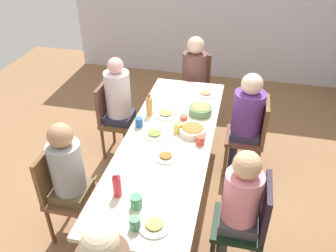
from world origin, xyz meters
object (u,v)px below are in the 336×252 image
Objects in this scene: cup_0 at (136,202)px; cup_4 at (139,122)px; person_5 at (247,115)px; person_2 at (69,174)px; bowl_0 at (193,130)px; cup_2 at (200,140)px; bottle_0 at (117,185)px; plate_4 at (166,114)px; plate_2 at (206,93)px; chair_2 at (63,189)px; cup_3 at (178,127)px; chair_0 at (249,221)px; chair_5 at (253,133)px; cup_1 at (184,120)px; person_0 at (240,202)px; person_1 at (194,72)px; dining_table at (168,146)px; person_3 at (119,101)px; chair_3 at (113,116)px; cup_5 at (135,223)px; plate_3 at (166,156)px; chair_1 at (195,84)px; plate_1 at (154,225)px; bowl_1 at (200,110)px; plate_0 at (155,134)px.

cup_0 and cup_4 have the same top height.
person_2 is at bearing -48.31° from person_5.
cup_2 is (0.15, 0.10, 0.00)m from bowl_0.
plate_4 is at bearing 175.61° from bottle_0.
bowl_0 is at bearing -1.18° from plate_2.
chair_2 is 4.01× the size of plate_2.
chair_0 is at bearing 43.23° from cup_3.
chair_5 is 0.76× the size of person_5.
bowl_0 is (0.80, -0.02, 0.03)m from plate_2.
bowl_0 is 2.27× the size of cup_2.
plate_2 is at bearing 168.76° from cup_1.
person_0 is 1.64m from plate_2.
person_0 is 0.98× the size of person_1.
chair_2 reaches higher than cup_1.
cup_2 is (-0.62, -0.49, 0.26)m from chair_0.
cup_1 is at bearing 162.64° from dining_table.
plate_2 is at bearing 145.67° from cup_4.
person_1 is 1.40m from bowl_0.
cup_3 is at bearing 163.60° from bottle_0.
person_3 is at bearing -121.91° from cup_2.
chair_2 is at bearing -43.90° from cup_1.
chair_3 is 1.88m from cup_5.
person_2 is 0.82m from plate_3.
cup_0 is at bearing -6.37° from cup_1.
plate_4 is at bearing -167.05° from plate_3.
cup_5 is (1.68, 0.71, 0.06)m from person_3.
person_1 is 10.25× the size of cup_3.
chair_1 reaches higher than cup_0.
cup_3 is at bearing 176.72° from plate_3.
bowl_0 is 0.18m from cup_1.
chair_1 reaches higher than plate_4.
chair_1 is 2.70m from cup_5.
bottle_0 is (2.41, -0.21, 0.33)m from chair_1.
plate_3 is (-0.35, 0.83, 0.24)m from chair_2.
person_1 is 1.15m from person_5.
dining_table is 1.01m from chair_5.
cup_3 reaches higher than bowl_0.
plate_1 is 0.43m from bottle_0.
chair_5 reaches higher than cup_3.
person_2 is at bearing -40.75° from cup_1.
bowl_1 and cup_0 have the same top height.
plate_0 is 1.07× the size of bottle_0.
person_5 reaches higher than cup_3.
person_1 is 0.62m from plate_2.
chair_2 is 0.73× the size of person_3.
cup_2 is (-0.62, 1.00, 0.06)m from person_2.
plate_4 is at bearing -135.20° from cup_2.
person_5 reaches higher than chair_5.
plate_3 is at bearing 39.65° from person_3.
cup_5 is (0.44, -0.68, 0.08)m from person_0.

